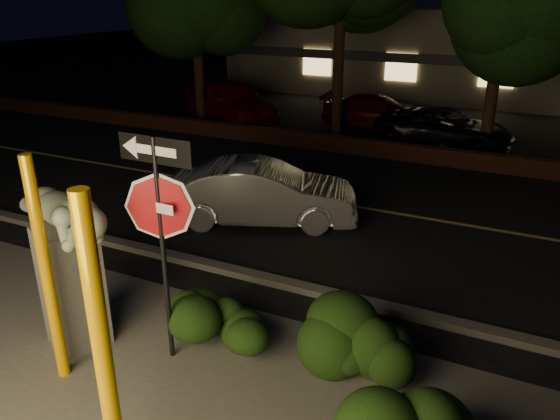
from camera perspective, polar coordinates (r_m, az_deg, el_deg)
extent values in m
plane|color=black|center=(15.86, 10.28, 4.11)|extent=(90.00, 90.00, 0.00)
cube|color=black|center=(13.15, 6.63, 0.54)|extent=(80.00, 8.00, 0.01)
cube|color=#AE9745|center=(13.14, 6.63, 0.59)|extent=(80.00, 0.12, 0.00)
cube|color=#4C4944|center=(9.70, -1.58, -7.19)|extent=(80.00, 0.25, 0.12)
cube|color=#4B2418|center=(16.99, 11.57, 6.11)|extent=(40.00, 0.35, 0.50)
cube|color=black|center=(22.47, 15.33, 8.99)|extent=(40.00, 12.00, 0.01)
cube|color=slate|center=(29.99, 18.88, 15.61)|extent=(22.00, 10.00, 4.00)
cube|color=#333338|center=(24.97, 17.17, 14.72)|extent=(22.00, 0.20, 0.40)
cube|color=#FFD87F|center=(26.67, 3.89, 15.15)|extent=(1.40, 0.08, 1.20)
cube|color=#FFD87F|center=(25.45, 12.53, 14.37)|extent=(1.40, 0.08, 1.20)
cube|color=#FFD87F|center=(24.83, 21.73, 13.18)|extent=(1.40, 0.08, 1.20)
cylinder|color=black|center=(21.45, -8.50, 14.02)|extent=(0.36, 0.36, 3.75)
cylinder|color=black|center=(19.11, 6.08, 13.92)|extent=(0.36, 0.36, 4.25)
cylinder|color=black|center=(17.68, 21.30, 11.51)|extent=(0.36, 0.36, 4.00)
cylinder|color=#F0A100|center=(7.38, -23.22, -6.14)|extent=(0.15, 0.15, 3.07)
cylinder|color=#E69F00|center=(5.28, -17.86, -15.34)|extent=(0.17, 0.17, 3.37)
cylinder|color=black|center=(7.28, -12.07, -4.65)|extent=(0.07, 0.07, 3.17)
cube|color=white|center=(7.01, -12.50, 0.32)|extent=(0.48, 0.04, 0.14)
cube|color=black|center=(6.77, -13.01, 6.11)|extent=(1.08, 0.05, 0.34)
cube|color=white|center=(6.77, -13.01, 6.11)|extent=(0.68, 0.03, 0.14)
cube|color=#4C4944|center=(8.27, -20.87, -7.59)|extent=(0.93, 0.93, 1.82)
sphere|color=slate|center=(6.86, -19.32, -1.29)|extent=(0.42, 0.42, 0.42)
ellipsoid|color=black|center=(7.90, -6.40, -11.46)|extent=(1.89, 1.25, 0.90)
ellipsoid|color=black|center=(7.36, 6.98, -12.67)|extent=(1.92, 1.04, 1.25)
imported|color=#B6B7BB|center=(11.89, -1.90, 1.78)|extent=(4.34, 2.85, 1.35)
imported|color=maroon|center=(21.61, -5.28, 11.34)|extent=(5.06, 3.88, 1.61)
imported|color=#450F13|center=(20.66, 10.23, 10.02)|extent=(4.25, 1.95, 1.20)
imported|color=black|center=(18.65, 16.73, 8.17)|extent=(4.50, 2.30, 1.21)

